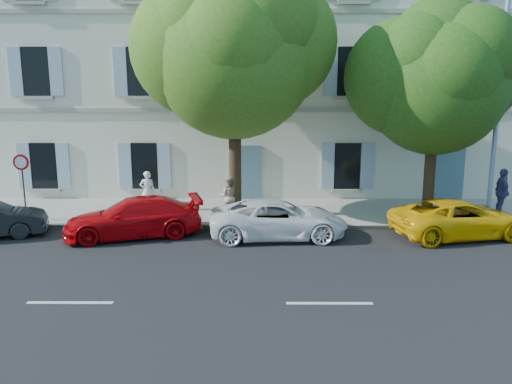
{
  "coord_description": "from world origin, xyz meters",
  "views": [
    {
      "loc": [
        -1.63,
        -14.75,
        4.82
      ],
      "look_at": [
        -1.73,
        2.0,
        1.4
      ],
      "focal_mm": 35.0,
      "sensor_mm": 36.0,
      "label": 1
    }
  ],
  "objects_px": {
    "road_sign": "(22,173)",
    "street_lamp": "(502,92)",
    "car_white_coupe": "(278,219)",
    "pedestrian_c": "(502,192)",
    "pedestrian_a": "(147,191)",
    "tree_left": "(234,57)",
    "car_yellow_supercar": "(460,218)",
    "pedestrian_b": "(229,197)",
    "tree_right": "(436,85)",
    "car_red_coupe": "(133,217)"
  },
  "relations": [
    {
      "from": "road_sign",
      "to": "street_lamp",
      "type": "bearing_deg",
      "value": -0.08
    },
    {
      "from": "car_white_coupe",
      "to": "pedestrian_c",
      "type": "height_order",
      "value": "pedestrian_c"
    },
    {
      "from": "car_white_coupe",
      "to": "pedestrian_a",
      "type": "distance_m",
      "value": 5.9
    },
    {
      "from": "tree_left",
      "to": "road_sign",
      "type": "bearing_deg",
      "value": -174.21
    },
    {
      "from": "car_yellow_supercar",
      "to": "pedestrian_b",
      "type": "bearing_deg",
      "value": 63.74
    },
    {
      "from": "pedestrian_b",
      "to": "pedestrian_c",
      "type": "bearing_deg",
      "value": -173.42
    },
    {
      "from": "tree_left",
      "to": "car_white_coupe",
      "type": "bearing_deg",
      "value": -55.24
    },
    {
      "from": "tree_right",
      "to": "road_sign",
      "type": "xyz_separation_m",
      "value": [
        -14.64,
        -0.44,
        -3.08
      ]
    },
    {
      "from": "street_lamp",
      "to": "pedestrian_b",
      "type": "xyz_separation_m",
      "value": [
        -9.42,
        0.72,
        -3.82
      ]
    },
    {
      "from": "road_sign",
      "to": "pedestrian_b",
      "type": "relative_size",
      "value": 1.56
    },
    {
      "from": "car_yellow_supercar",
      "to": "pedestrian_b",
      "type": "height_order",
      "value": "pedestrian_b"
    },
    {
      "from": "tree_left",
      "to": "tree_right",
      "type": "relative_size",
      "value": 1.2
    },
    {
      "from": "road_sign",
      "to": "pedestrian_a",
      "type": "bearing_deg",
      "value": 22.21
    },
    {
      "from": "car_white_coupe",
      "to": "pedestrian_a",
      "type": "relative_size",
      "value": 2.86
    },
    {
      "from": "car_yellow_supercar",
      "to": "pedestrian_c",
      "type": "bearing_deg",
      "value": -59.04
    },
    {
      "from": "car_yellow_supercar",
      "to": "street_lamp",
      "type": "xyz_separation_m",
      "value": [
        1.6,
        1.28,
        4.13
      ]
    },
    {
      "from": "car_white_coupe",
      "to": "street_lamp",
      "type": "distance_m",
      "value": 8.82
    },
    {
      "from": "pedestrian_c",
      "to": "pedestrian_a",
      "type": "bearing_deg",
      "value": 90.77
    },
    {
      "from": "pedestrian_a",
      "to": "pedestrian_c",
      "type": "height_order",
      "value": "pedestrian_c"
    },
    {
      "from": "tree_left",
      "to": "pedestrian_c",
      "type": "relative_size",
      "value": 5.0
    },
    {
      "from": "car_red_coupe",
      "to": "pedestrian_b",
      "type": "xyz_separation_m",
      "value": [
        3.08,
        2.03,
        0.28
      ]
    },
    {
      "from": "road_sign",
      "to": "pedestrian_c",
      "type": "distance_m",
      "value": 17.65
    },
    {
      "from": "pedestrian_a",
      "to": "car_yellow_supercar",
      "type": "bearing_deg",
      "value": 150.89
    },
    {
      "from": "tree_left",
      "to": "car_yellow_supercar",
      "type": "bearing_deg",
      "value": -15.27
    },
    {
      "from": "car_yellow_supercar",
      "to": "pedestrian_b",
      "type": "relative_size",
      "value": 2.89
    },
    {
      "from": "road_sign",
      "to": "car_yellow_supercar",
      "type": "bearing_deg",
      "value": -4.93
    },
    {
      "from": "car_yellow_supercar",
      "to": "tree_right",
      "type": "relative_size",
      "value": 0.6
    },
    {
      "from": "tree_left",
      "to": "tree_right",
      "type": "xyz_separation_m",
      "value": [
        7.08,
        -0.33,
        -0.98
      ]
    },
    {
      "from": "car_white_coupe",
      "to": "pedestrian_b",
      "type": "distance_m",
      "value": 2.77
    },
    {
      "from": "car_yellow_supercar",
      "to": "road_sign",
      "type": "bearing_deg",
      "value": 73.14
    },
    {
      "from": "pedestrian_a",
      "to": "pedestrian_c",
      "type": "bearing_deg",
      "value": 162.98
    },
    {
      "from": "street_lamp",
      "to": "pedestrian_c",
      "type": "xyz_separation_m",
      "value": [
        0.86,
        1.0,
        -3.7
      ]
    },
    {
      "from": "car_white_coupe",
      "to": "road_sign",
      "type": "distance_m",
      "value": 9.28
    },
    {
      "from": "road_sign",
      "to": "pedestrian_b",
      "type": "xyz_separation_m",
      "value": [
        7.32,
        0.69,
        -0.98
      ]
    },
    {
      "from": "car_white_coupe",
      "to": "pedestrian_a",
      "type": "xyz_separation_m",
      "value": [
        -5.02,
        3.09,
        0.31
      ]
    },
    {
      "from": "pedestrian_a",
      "to": "pedestrian_b",
      "type": "height_order",
      "value": "pedestrian_a"
    },
    {
      "from": "tree_left",
      "to": "pedestrian_a",
      "type": "bearing_deg",
      "value": 165.66
    },
    {
      "from": "car_white_coupe",
      "to": "pedestrian_a",
      "type": "bearing_deg",
      "value": 55.17
    },
    {
      "from": "pedestrian_a",
      "to": "pedestrian_c",
      "type": "distance_m",
      "value": 13.56
    },
    {
      "from": "car_yellow_supercar",
      "to": "road_sign",
      "type": "xyz_separation_m",
      "value": [
        -15.14,
        1.31,
        1.29
      ]
    },
    {
      "from": "tree_left",
      "to": "car_red_coupe",
      "type": "bearing_deg",
      "value": -147.58
    },
    {
      "from": "car_white_coupe",
      "to": "tree_right",
      "type": "distance_m",
      "value": 7.31
    },
    {
      "from": "car_white_coupe",
      "to": "car_yellow_supercar",
      "type": "height_order",
      "value": "car_white_coupe"
    },
    {
      "from": "tree_left",
      "to": "pedestrian_c",
      "type": "xyz_separation_m",
      "value": [
        10.05,
        0.21,
        -4.92
      ]
    },
    {
      "from": "car_red_coupe",
      "to": "pedestrian_a",
      "type": "bearing_deg",
      "value": 167.8
    },
    {
      "from": "car_yellow_supercar",
      "to": "car_red_coupe",
      "type": "bearing_deg",
      "value": 78.24
    },
    {
      "from": "tree_right",
      "to": "street_lamp",
      "type": "relative_size",
      "value": 0.93
    },
    {
      "from": "pedestrian_b",
      "to": "pedestrian_c",
      "type": "relative_size",
      "value": 0.87
    },
    {
      "from": "car_red_coupe",
      "to": "pedestrian_a",
      "type": "height_order",
      "value": "pedestrian_a"
    },
    {
      "from": "car_red_coupe",
      "to": "tree_right",
      "type": "height_order",
      "value": "tree_right"
    }
  ]
}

